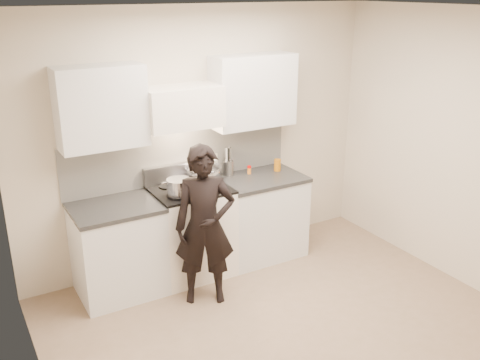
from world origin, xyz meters
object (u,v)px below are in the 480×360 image
Objects in this scene: counter_right at (260,216)px; person at (205,226)px; utensil_crock at (228,167)px; stove at (191,231)px; wok at (203,171)px.

counter_right is 0.60× the size of person.
utensil_crock is at bearing 141.53° from counter_right.
stove is 2.12× the size of wok.
stove is at bearing -158.58° from utensil_crock.
utensil_crock is (0.36, 0.12, -0.04)m from wok.
stove is 0.62× the size of person.
person is (-0.30, -0.64, -0.29)m from wok.
person is at bearing -115.59° from wok.
wok reaches higher than utensil_crock.
person is (-0.66, -0.76, -0.25)m from utensil_crock.
counter_right is at bearing -38.47° from utensil_crock.
counter_right is at bearing 0.00° from stove.
counter_right is 2.94× the size of utensil_crock.
wok is 0.76m from person.
utensil_crock is (-0.27, 0.22, 0.56)m from counter_right.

